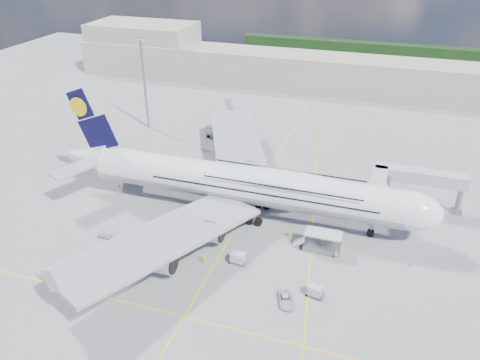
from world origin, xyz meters
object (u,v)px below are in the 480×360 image
(cargo_loader, at_px, (321,244))
(crew_loader, at_px, (334,241))
(dolly_row_a, at_px, (131,246))
(catering_truck_inner, at_px, (248,153))
(cone_wing_right_inner, at_px, (179,261))
(airliner, at_px, (246,184))
(catering_truck_outer, at_px, (216,132))
(jet_bridge, at_px, (404,181))
(crew_van, at_px, (291,233))
(crew_wing, at_px, (156,222))
(cone_wing_left_inner, at_px, (240,171))
(light_mast, at_px, (144,83))
(dolly_back, at_px, (105,236))
(cone_nose, at_px, (410,265))
(dolly_row_c, at_px, (175,225))
(cone_wing_right_outer, at_px, (172,254))
(cone_wing_left_outer, at_px, (232,153))
(dolly_nose_near, at_px, (238,258))
(baggage_tug, at_px, (159,237))
(dolly_nose_far, at_px, (315,291))
(crew_nose, at_px, (336,255))
(service_van, at_px, (286,299))
(dolly_row_b, at_px, (165,233))
(crew_tug, at_px, (203,259))

(cargo_loader, bearing_deg, crew_loader, 49.71)
(dolly_row_a, distance_m, catering_truck_inner, 42.59)
(cone_wing_right_inner, bearing_deg, airliner, 70.79)
(catering_truck_inner, distance_m, catering_truck_outer, 15.88)
(dolly_row_a, bearing_deg, catering_truck_outer, 113.04)
(jet_bridge, relative_size, crew_van, 11.42)
(crew_wing, distance_m, cone_wing_left_inner, 27.74)
(catering_truck_outer, xyz_separation_m, cone_wing_left_inner, (12.41, -17.32, -1.39))
(light_mast, bearing_deg, dolly_back, -70.95)
(cone_nose, bearing_deg, crew_van, 174.52)
(dolly_row_a, height_order, catering_truck_inner, catering_truck_inner)
(dolly_row_c, distance_m, cone_wing_right_outer, 8.84)
(catering_truck_outer, xyz_separation_m, cone_wing_left_outer, (7.32, -8.09, -1.39))
(dolly_nose_near, relative_size, baggage_tug, 1.07)
(catering_truck_inner, xyz_separation_m, cone_nose, (38.84, -30.75, -1.61))
(cargo_loader, xyz_separation_m, dolly_nose_far, (1.00, -12.32, -0.27))
(dolly_nose_far, xyz_separation_m, catering_truck_inner, (-24.47, 43.18, 0.88))
(crew_nose, distance_m, cone_nose, 12.63)
(crew_wing, height_order, cone_nose, crew_wing)
(dolly_row_a, xyz_separation_m, cone_wing_left_inner, (9.31, 34.60, -0.75))
(airliner, distance_m, crew_wing, 19.05)
(dolly_nose_near, height_order, crew_wing, dolly_nose_near)
(catering_truck_inner, distance_m, crew_loader, 38.25)
(dolly_row_a, bearing_deg, cone_wing_left_inner, 94.56)
(dolly_nose_far, height_order, crew_nose, dolly_nose_far)
(service_van, bearing_deg, dolly_back, 150.22)
(airliner, bearing_deg, dolly_row_b, -135.97)
(catering_truck_outer, bearing_deg, dolly_row_b, -74.93)
(dolly_row_a, distance_m, dolly_row_b, 7.09)
(dolly_nose_near, xyz_separation_m, baggage_tug, (-16.02, 1.70, -0.30))
(dolly_row_c, xyz_separation_m, service_van, (25.16, -13.44, 0.22))
(catering_truck_outer, height_order, crew_loader, catering_truck_outer)
(dolly_row_a, relative_size, baggage_tug, 1.05)
(catering_truck_outer, bearing_deg, cone_wing_left_outer, -41.17)
(cone_wing_left_outer, distance_m, cone_wing_right_inner, 44.70)
(crew_loader, xyz_separation_m, crew_wing, (-33.82, -4.80, 0.05))
(catering_truck_inner, xyz_separation_m, catering_truck_outer, (-12.09, 10.30, -0.22))
(dolly_row_a, xyz_separation_m, dolly_row_c, (4.28, 9.03, -0.61))
(light_mast, height_order, crew_wing, light_mast)
(crew_wing, xyz_separation_m, cone_wing_right_inner, (8.88, -8.84, -0.57))
(crew_wing, height_order, cone_wing_right_outer, crew_wing)
(dolly_row_b, xyz_separation_m, baggage_tug, (-0.34, -1.86, 0.41))
(service_van, bearing_deg, dolly_row_b, 138.09)
(dolly_row_c, height_order, cone_nose, cone_nose)
(dolly_back, relative_size, cone_wing_left_outer, 5.27)
(dolly_row_b, bearing_deg, crew_tug, -36.46)
(dolly_nose_far, bearing_deg, catering_truck_inner, 130.43)
(crew_wing, bearing_deg, dolly_nose_near, -109.61)
(cone_wing_left_outer, bearing_deg, dolly_nose_near, -69.91)
(dolly_row_b, height_order, cone_wing_left_inner, cone_wing_left_inner)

